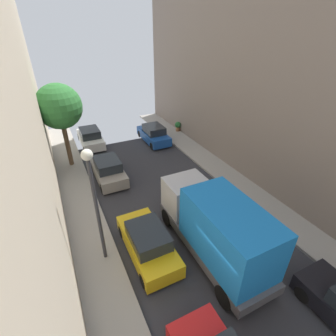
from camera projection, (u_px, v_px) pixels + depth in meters
The scene contains 11 objects.
ground at pixel (231, 278), 10.69m from camera, with size 32.00×32.00×0.00m, color #2D2D33.
sidewalk_left at pixel (118, 332), 8.75m from camera, with size 2.00×44.00×0.15m, color gray.
sidewalk_right at pixel (310, 239), 12.55m from camera, with size 2.00×44.00×0.15m, color gray.
parked_car_left_3 at pixel (148, 242), 11.49m from camera, with size 1.78×4.20×1.57m.
parked_car_left_4 at pixel (108, 170), 17.23m from camera, with size 1.78×4.20×1.57m.
parked_car_left_5 at pixel (90, 138), 22.11m from camera, with size 1.78×4.20×1.57m.
parked_car_right_2 at pixel (154, 134), 22.78m from camera, with size 1.78×4.20×1.57m.
delivery_truck at pixel (215, 227), 10.89m from camera, with size 2.26×6.60×3.38m.
street_tree_0 at pixel (59, 107), 16.85m from camera, with size 3.10×3.10×6.05m.
potted_plant_1 at pixel (178, 126), 24.75m from camera, with size 0.60×0.60×0.95m.
lamp_post at pixel (94, 193), 9.68m from camera, with size 0.44×0.44×5.53m.
Camera 1 is at (-5.44, -4.93, 9.51)m, focal length 26.39 mm.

